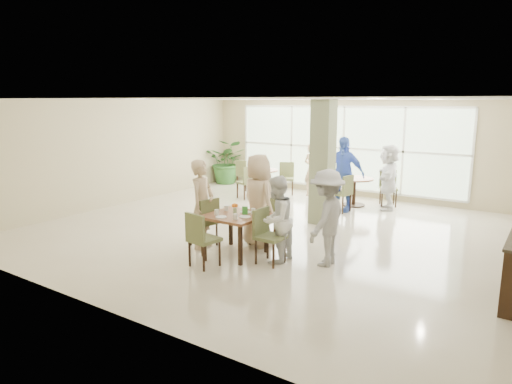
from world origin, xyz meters
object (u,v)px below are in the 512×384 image
Objects in this scene: main_table at (235,219)px; adult_b at (388,177)px; teen_left at (202,204)px; potted_plant at (227,161)px; round_table_right at (354,185)px; adult_a at (342,174)px; teen_right at (276,219)px; teen_standing at (327,218)px; teen_far at (258,200)px; round_table_left at (261,176)px; adult_standing at (312,170)px.

main_table is 5.19m from adult_b.
teen_left is 1.00× the size of adult_b.
potted_plant is 0.89× the size of adult_b.
round_table_right is at bearing -22.06° from teen_left.
adult_a is 1.13× the size of adult_b.
teen_left reaches higher than teen_right.
teen_standing is (1.60, 0.43, 0.17)m from main_table.
adult_a reaches higher than teen_standing.
main_table is 0.51× the size of adult_a.
main_table is 0.72m from teen_far.
teen_far is at bearing -33.39° from adult_b.
adult_a is at bearing -163.37° from teen_standing.
adult_b reaches higher than round_table_left.
round_table_right is at bearing 2.78° from round_table_left.
teen_right is at bearing -88.65° from adult_a.
round_table_left is at bearing 35.19° from adult_standing.
teen_standing is at bearing 111.06° from teen_right.
teen_right is 0.97× the size of adult_standing.
adult_a reaches higher than adult_standing.
main_table is 5.51m from round_table_left.
teen_standing is (2.37, 0.44, -0.02)m from teen_left.
teen_standing is (1.33, -4.55, 0.28)m from round_table_right.
potted_plant is 5.06m from adult_a.
round_table_left is 5.87m from teen_right.
round_table_right is 0.56× the size of teen_far.
adult_b is (5.74, -0.71, 0.10)m from potted_plant.
potted_plant is at bearing -138.56° from teen_right.
teen_left is 0.95× the size of teen_far.
round_table_left is 0.63× the size of teen_standing.
potted_plant is at bearing 23.15° from teen_left.
main_table is 0.83m from teen_right.
round_table_left is 0.61× the size of adult_b.
potted_plant is 0.90× the size of teen_standing.
teen_left is (3.81, -5.77, 0.10)m from potted_plant.
adult_a is (0.25, 4.24, 0.29)m from main_table.
round_table_left is 2.96m from adult_a.
adult_standing reaches higher than teen_right.
adult_b is (1.11, 4.38, -0.05)m from teen_far.
adult_standing is (-2.03, 5.32, 0.03)m from teen_right.
potted_plant is 0.99× the size of teen_right.
adult_a is at bearing -23.63° from teen_left.
teen_far is 0.97m from teen_right.
teen_standing reaches higher than potted_plant.
teen_standing is (1.55, -0.24, -0.07)m from teen_far.
teen_far is at bearing -101.91° from teen_standing.
round_table_left is 0.61× the size of teen_left.
teen_standing is 4.64m from adult_b.
adult_a is at bearing -92.51° from round_table_right.
potted_plant is at bearing -116.27° from adult_b.
teen_right is at bearing 167.24° from teen_far.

